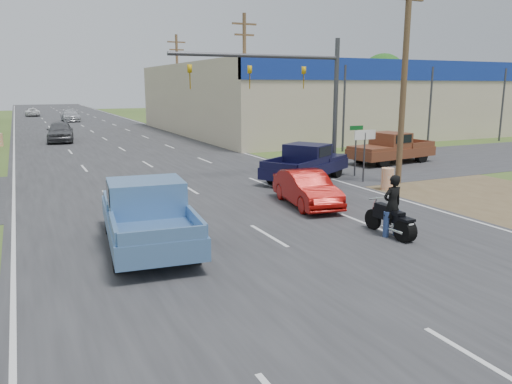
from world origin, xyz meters
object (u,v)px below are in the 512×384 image
motorcycle (393,222)px  blue_pickup (147,213)px  brown_pickup (390,148)px  distant_car_white (32,112)px  red_convertible (307,189)px  navy_pickup (307,162)px  distant_car_grey (60,132)px  distant_car_silver (70,116)px  rider (392,208)px

motorcycle → blue_pickup: bearing=159.7°
brown_pickup → distant_car_white: (-17.98, 60.33, -0.34)m
motorcycle → red_convertible: bearing=92.4°
distant_car_white → brown_pickup: bearing=105.1°
navy_pickup → distant_car_white: 63.85m
distant_car_grey → distant_car_silver: (3.16, 25.25, -0.10)m
brown_pickup → distant_car_grey: (-16.99, 20.90, -0.08)m
red_convertible → distant_car_grey: 28.96m
distant_car_white → distant_car_silver: bearing=104.8°
red_convertible → blue_pickup: size_ratio=0.67×
motorcycle → navy_pickup: 9.63m
red_convertible → motorcycle: bearing=-78.0°
red_convertible → blue_pickup: bearing=-153.4°
motorcycle → rider: 0.44m
rider → navy_pickup: rider is taller
distant_car_grey → rider: bearing=-71.8°
blue_pickup → navy_pickup: blue_pickup is taller
motorcycle → blue_pickup: size_ratio=0.36×
red_convertible → brown_pickup: (10.19, 7.25, 0.26)m
blue_pickup → red_convertible: bearing=24.1°
red_convertible → rider: bearing=-77.9°
brown_pickup → distant_car_white: brown_pickup is taller
blue_pickup → navy_pickup: bearing=41.5°
rider → blue_pickup: (-7.04, 2.39, 0.06)m
red_convertible → blue_pickup: (-6.75, -2.21, 0.31)m
distant_car_silver → distant_car_white: (-4.15, 14.18, -0.16)m
red_convertible → navy_pickup: (2.82, 4.63, 0.24)m
distant_car_grey → distant_car_white: size_ratio=1.17×
distant_car_silver → motorcycle: bearing=-87.1°
motorcycle → distant_car_white: size_ratio=0.51×
motorcycle → distant_car_grey: size_ratio=0.43×
motorcycle → blue_pickup: 7.47m
red_convertible → blue_pickup: blue_pickup is taller
motorcycle → rider: rider is taller
red_convertible → motorcycle: (0.29, -4.66, -0.19)m
red_convertible → motorcycle: size_ratio=1.89×
motorcycle → navy_pickup: navy_pickup is taller
red_convertible → distant_car_grey: bearing=112.1°
motorcycle → distant_car_grey: 33.57m
rider → distant_car_silver: rider is taller
red_convertible → distant_car_white: size_ratio=0.96×
blue_pickup → distant_car_white: blue_pickup is taller
rider → blue_pickup: bearing=-19.9°
red_convertible → distant_car_white: red_convertible is taller
rider → distant_car_white: bearing=-84.8°
motorcycle → distant_car_white: (-8.08, 72.24, 0.10)m
navy_pickup → distant_car_silver: (-6.47, 48.77, -0.16)m
distant_car_grey → brown_pickup: bearing=-44.9°
distant_car_silver → brown_pickup: bearing=-74.3°
red_convertible → motorcycle: red_convertible is taller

